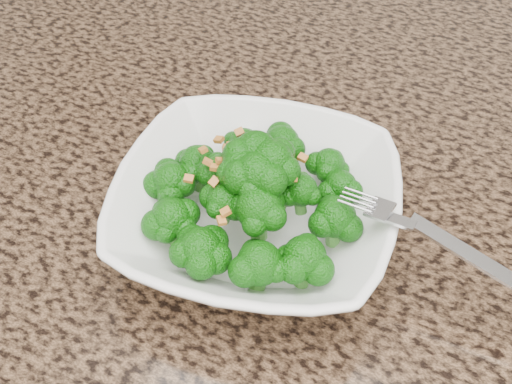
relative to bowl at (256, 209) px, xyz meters
The scene contains 5 objects.
granite_counter 0.15m from the bowl, ahead, with size 1.64×1.04×0.03m, color brown.
bowl is the anchor object (origin of this frame).
broccoli_pile 0.06m from the bowl, ahead, with size 0.21×0.21×0.06m, color #115F0A, non-canonical shape.
garlic_topping 0.09m from the bowl, ahead, with size 0.13×0.13×0.01m, color #C27A2F, non-canonical shape.
fork 0.13m from the bowl, ahead, with size 0.18×0.03×0.01m, color silver, non-canonical shape.
Camera 1 is at (0.02, -0.02, 1.33)m, focal length 45.00 mm.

